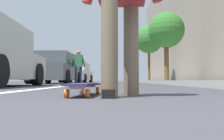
{
  "coord_description": "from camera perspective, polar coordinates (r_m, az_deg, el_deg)",
  "views": [
    {
      "loc": [
        -0.88,
        -0.12,
        0.14
      ],
      "look_at": [
        13.82,
        0.25,
        0.8
      ],
      "focal_mm": 38.11,
      "sensor_mm": 36.0,
      "label": 1
    }
  ],
  "objects": [
    {
      "name": "skateboard",
      "position": [
        2.23,
        -6.67,
        -3.7
      ],
      "size": [
        0.85,
        0.24,
        0.11
      ],
      "color": "orange",
      "rests_on": "ground"
    },
    {
      "name": "ground_plane",
      "position": [
        10.89,
        0.82,
        -3.3
      ],
      "size": [
        80.0,
        80.0,
        0.0
      ],
      "primitive_type": "plane",
      "color": "#38383D"
    },
    {
      "name": "lane_stripe_white",
      "position": [
        20.92,
        -2.1,
        -2.94
      ],
      "size": [
        52.0,
        0.16,
        0.01
      ],
      "primitive_type": "cube",
      "color": "silver",
      "rests_on": "ground"
    },
    {
      "name": "pedestrian_distant",
      "position": [
        11.43,
        -8.06,
        1.32
      ],
      "size": [
        0.45,
        0.69,
        1.59
      ],
      "color": "#384260",
      "rests_on": "ground"
    },
    {
      "name": "building_facade",
      "position": [
        24.5,
        15.7,
        12.8
      ],
      "size": [
        40.0,
        1.2,
        13.18
      ],
      "primitive_type": "cube",
      "color": "gray",
      "rests_on": "ground"
    },
    {
      "name": "sidewalk_curb",
      "position": [
        19.16,
        11.25,
        -2.71
      ],
      "size": [
        52.0,
        3.2,
        0.15
      ],
      "primitive_type": "cube",
      "color": "#9E9B93",
      "rests_on": "ground"
    },
    {
      "name": "street_tree_mid",
      "position": [
        14.6,
        12.89,
        9.2
      ],
      "size": [
        2.12,
        2.12,
        4.19
      ],
      "color": "brown",
      "rests_on": "ground"
    },
    {
      "name": "parked_car_mid",
      "position": [
        11.93,
        -13.26,
        0.16
      ],
      "size": [
        4.3,
        1.97,
        1.46
      ],
      "color": "#4C5156",
      "rests_on": "ground"
    },
    {
      "name": "street_tree_far",
      "position": [
        22.32,
        8.86,
        7.21
      ],
      "size": [
        2.57,
        2.57,
        5.23
      ],
      "color": "brown",
      "rests_on": "ground"
    },
    {
      "name": "parked_car_far",
      "position": [
        18.14,
        -8.43,
        -0.76
      ],
      "size": [
        4.62,
        2.02,
        1.47
      ],
      "color": "#B7B7BC",
      "rests_on": "ground"
    },
    {
      "name": "traffic_light",
      "position": [
        26.74,
        -2.2,
        3.52
      ],
      "size": [
        0.33,
        0.28,
        4.31
      ],
      "color": "#2D2D2D",
      "rests_on": "ground"
    }
  ]
}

